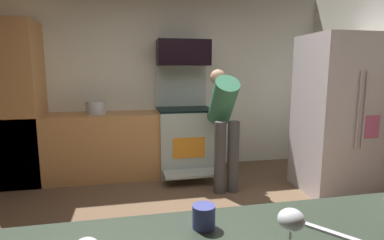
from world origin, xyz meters
TOP-DOWN VIEW (x-y plane):
  - wall_back at (0.00, 2.34)m, footprint 5.20×0.12m
  - lower_cabinet_run at (-0.90, 1.98)m, footprint 2.40×0.60m
  - cabinet_column at (-1.90, 1.98)m, footprint 0.60×0.60m
  - oven_range at (0.29, 1.97)m, footprint 0.76×0.95m
  - microwave at (0.29, 2.06)m, footprint 0.74×0.38m
  - refrigerator at (2.03, 0.97)m, footprint 0.88×0.75m
  - person_cook at (0.66, 1.27)m, footprint 0.31×0.63m
  - wine_glass_far at (-0.00, -1.48)m, footprint 0.08×0.08m
  - mug_coffee at (-0.21, -1.24)m, footprint 0.09×0.09m
  - knife_chef at (0.21, -1.36)m, footprint 0.16×0.21m
  - stock_pot at (-0.93, 1.98)m, footprint 0.26×0.26m

SIDE VIEW (x-z plane):
  - lower_cabinet_run at x=-0.90m, z-range 0.00..0.90m
  - oven_range at x=0.29m, z-range -0.26..1.29m
  - person_cook at x=0.66m, z-range 0.14..1.64m
  - knife_chef at x=0.21m, z-range 0.90..0.91m
  - mug_coffee at x=-0.21m, z-range 0.90..0.99m
  - refrigerator at x=2.03m, z-range 0.00..1.90m
  - stock_pot at x=-0.93m, z-range 0.90..1.07m
  - wine_glass_far at x=0.00m, z-range 0.94..1.10m
  - cabinet_column at x=-1.90m, z-range 0.00..2.10m
  - wall_back at x=0.00m, z-range 0.00..2.60m
  - microwave at x=0.29m, z-range 1.55..1.91m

